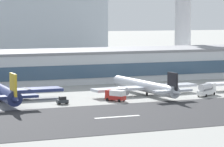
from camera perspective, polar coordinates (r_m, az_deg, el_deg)
The scene contains 8 objects.
runway_centreline_dash_3 at distance 149.23m, azimuth 0.51°, elevation -4.13°, with size 12.00×1.20×0.01m, color white.
terminal_building at distance 232.22m, azimuth -1.96°, elevation 0.83°, with size 163.91×29.39×11.81m.
control_tower at distance 284.02m, azimuth 6.75°, elevation 6.00°, with size 16.15×16.15×44.25m.
distant_hotel_block at distance 323.53m, azimuth -10.19°, elevation 5.15°, with size 103.77×36.36×46.21m, color #A8B2BC.
airliner_black_tail_gate_1 at distance 188.98m, azimuth 3.30°, elevation -1.27°, with size 36.26×40.66×8.49m.
service_fuel_truck_0 at distance 190.05m, azimuth 8.96°, elevation -1.49°, with size 8.52×6.87×3.95m.
service_baggage_tug_1 at distance 170.86m, azimuth -4.72°, elevation -2.57°, with size 3.23×1.93×2.20m.
service_box_truck_2 at distance 176.13m, azimuth 0.33°, elevation -2.06°, with size 5.29×6.34×3.25m.
Camera 1 is at (-97.05, -138.09, 25.45)m, focal length 96.42 mm.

